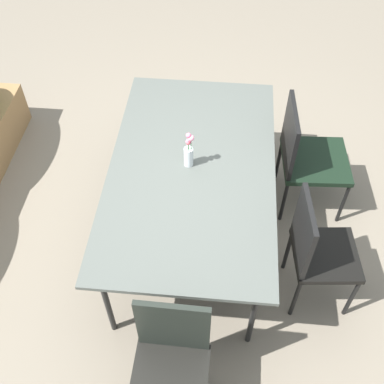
{
  "coord_description": "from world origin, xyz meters",
  "views": [
    {
      "loc": [
        -2.17,
        -0.3,
        3.0
      ],
      "look_at": [
        -0.04,
        -0.1,
        0.47
      ],
      "focal_mm": 44.06,
      "sensor_mm": 36.0,
      "label": 1
    }
  ],
  "objects_px": {
    "chair_end_left": "(171,360)",
    "chair_near_left": "(316,248)",
    "chair_near_right": "(306,153)",
    "dining_table": "(192,171)",
    "flower_vase": "(189,152)"
  },
  "relations": [
    {
      "from": "chair_end_left",
      "to": "chair_near_left",
      "type": "height_order",
      "value": "chair_near_left"
    },
    {
      "from": "chair_near_left",
      "to": "chair_near_right",
      "type": "bearing_deg",
      "value": 174.96
    },
    {
      "from": "dining_table",
      "to": "flower_vase",
      "type": "height_order",
      "value": "flower_vase"
    },
    {
      "from": "chair_end_left",
      "to": "chair_near_right",
      "type": "xyz_separation_m",
      "value": [
        1.63,
        -0.81,
        -0.01
      ]
    },
    {
      "from": "chair_end_left",
      "to": "flower_vase",
      "type": "relative_size",
      "value": 3.31
    },
    {
      "from": "chair_end_left",
      "to": "chair_near_right",
      "type": "distance_m",
      "value": 1.82
    },
    {
      "from": "dining_table",
      "to": "chair_end_left",
      "type": "bearing_deg",
      "value": -179.94
    },
    {
      "from": "dining_table",
      "to": "chair_near_left",
      "type": "relative_size",
      "value": 2.02
    },
    {
      "from": "dining_table",
      "to": "chair_near_left",
      "type": "height_order",
      "value": "chair_near_left"
    },
    {
      "from": "chair_near_right",
      "to": "dining_table",
      "type": "bearing_deg",
      "value": -65.97
    },
    {
      "from": "chair_near_left",
      "to": "chair_near_right",
      "type": "relative_size",
      "value": 1.01
    },
    {
      "from": "chair_near_left",
      "to": "flower_vase",
      "type": "height_order",
      "value": "flower_vase"
    },
    {
      "from": "chair_near_left",
      "to": "chair_near_right",
      "type": "xyz_separation_m",
      "value": [
        0.85,
        0.01,
        -0.01
      ]
    },
    {
      "from": "dining_table",
      "to": "chair_near_left",
      "type": "distance_m",
      "value": 0.94
    },
    {
      "from": "dining_table",
      "to": "flower_vase",
      "type": "distance_m",
      "value": 0.15
    }
  ]
}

